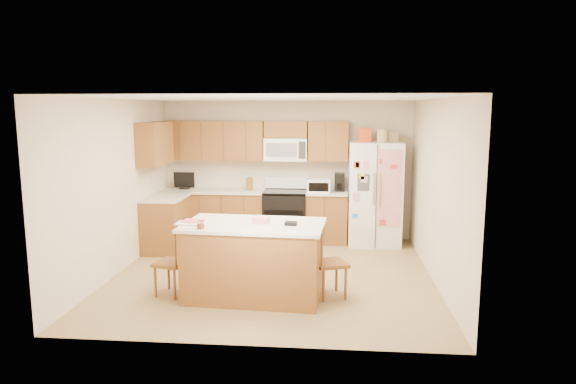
# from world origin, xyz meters

# --- Properties ---
(ground) EXTENTS (4.50, 4.50, 0.00)m
(ground) POSITION_xyz_m (0.00, 0.00, 0.00)
(ground) COLOR olive
(ground) RESTS_ON ground
(room_shell) EXTENTS (4.60, 4.60, 2.52)m
(room_shell) POSITION_xyz_m (0.00, 0.00, 1.44)
(room_shell) COLOR beige
(room_shell) RESTS_ON ground
(cabinetry) EXTENTS (3.36, 1.56, 2.15)m
(cabinetry) POSITION_xyz_m (-0.98, 1.79, 0.91)
(cabinetry) COLOR brown
(cabinetry) RESTS_ON ground
(stove) EXTENTS (0.76, 0.65, 1.13)m
(stove) POSITION_xyz_m (0.00, 1.94, 0.47)
(stove) COLOR black
(stove) RESTS_ON ground
(refrigerator) EXTENTS (0.90, 0.79, 2.04)m
(refrigerator) POSITION_xyz_m (1.57, 1.87, 0.92)
(refrigerator) COLOR white
(refrigerator) RESTS_ON ground
(island) EXTENTS (1.86, 1.12, 1.04)m
(island) POSITION_xyz_m (-0.13, -0.88, 0.48)
(island) COLOR brown
(island) RESTS_ON ground
(windsor_chair_left) EXTENTS (0.45, 0.46, 0.90)m
(windsor_chair_left) POSITION_xyz_m (-1.18, -0.90, 0.43)
(windsor_chair_left) COLOR brown
(windsor_chair_left) RESTS_ON ground
(windsor_chair_back) EXTENTS (0.46, 0.45, 0.94)m
(windsor_chair_back) POSITION_xyz_m (-0.13, -0.27, 0.44)
(windsor_chair_back) COLOR brown
(windsor_chair_back) RESTS_ON ground
(windsor_chair_right) EXTENTS (0.50, 0.51, 0.94)m
(windsor_chair_right) POSITION_xyz_m (0.80, -0.80, 0.45)
(windsor_chair_right) COLOR brown
(windsor_chair_right) RESTS_ON ground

